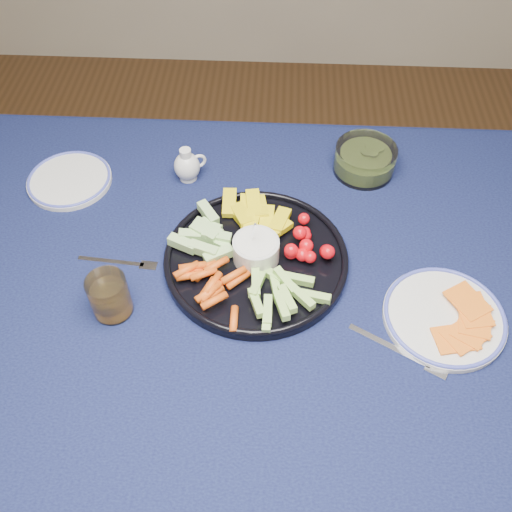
{
  "coord_description": "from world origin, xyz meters",
  "views": [
    {
      "loc": [
        0.11,
        -0.58,
        1.6
      ],
      "look_at": [
        0.07,
        0.1,
        0.77
      ],
      "focal_mm": 40.0,
      "sensor_mm": 36.0,
      "label": 1
    }
  ],
  "objects_px": {
    "dining_table": "(217,330)",
    "cheese_plate": "(445,316)",
    "creamer_pitcher": "(187,166)",
    "pickle_bowl": "(365,161)",
    "side_plate_extra": "(69,180)",
    "crudite_platter": "(255,256)",
    "juice_tumbler": "(110,298)"
  },
  "relations": [
    {
      "from": "pickle_bowl",
      "to": "crudite_platter",
      "type": "bearing_deg",
      "value": -129.36
    },
    {
      "from": "cheese_plate",
      "to": "juice_tumbler",
      "type": "relative_size",
      "value": 2.57
    },
    {
      "from": "pickle_bowl",
      "to": "juice_tumbler",
      "type": "height_order",
      "value": "juice_tumbler"
    },
    {
      "from": "side_plate_extra",
      "to": "juice_tumbler",
      "type": "bearing_deg",
      "value": -63.13
    },
    {
      "from": "crudite_platter",
      "to": "creamer_pitcher",
      "type": "relative_size",
      "value": 4.5
    },
    {
      "from": "creamer_pitcher",
      "to": "side_plate_extra",
      "type": "height_order",
      "value": "creamer_pitcher"
    },
    {
      "from": "creamer_pitcher",
      "to": "pickle_bowl",
      "type": "xyz_separation_m",
      "value": [
        0.38,
        0.04,
        -0.01
      ]
    },
    {
      "from": "dining_table",
      "to": "pickle_bowl",
      "type": "xyz_separation_m",
      "value": [
        0.29,
        0.37,
        0.12
      ]
    },
    {
      "from": "creamer_pitcher",
      "to": "side_plate_extra",
      "type": "distance_m",
      "value": 0.26
    },
    {
      "from": "creamer_pitcher",
      "to": "cheese_plate",
      "type": "height_order",
      "value": "creamer_pitcher"
    },
    {
      "from": "pickle_bowl",
      "to": "cheese_plate",
      "type": "relative_size",
      "value": 0.62
    },
    {
      "from": "side_plate_extra",
      "to": "creamer_pitcher",
      "type": "bearing_deg",
      "value": 6.23
    },
    {
      "from": "crudite_platter",
      "to": "juice_tumbler",
      "type": "bearing_deg",
      "value": -154.11
    },
    {
      "from": "creamer_pitcher",
      "to": "cheese_plate",
      "type": "distance_m",
      "value": 0.61
    },
    {
      "from": "dining_table",
      "to": "side_plate_extra",
      "type": "distance_m",
      "value": 0.47
    },
    {
      "from": "dining_table",
      "to": "crudite_platter",
      "type": "bearing_deg",
      "value": 55.15
    },
    {
      "from": "crudite_platter",
      "to": "dining_table",
      "type": "bearing_deg",
      "value": -124.85
    },
    {
      "from": "cheese_plate",
      "to": "juice_tumbler",
      "type": "xyz_separation_m",
      "value": [
        -0.59,
        -0.01,
        0.03
      ]
    },
    {
      "from": "pickle_bowl",
      "to": "side_plate_extra",
      "type": "height_order",
      "value": "pickle_bowl"
    },
    {
      "from": "pickle_bowl",
      "to": "cheese_plate",
      "type": "height_order",
      "value": "pickle_bowl"
    },
    {
      "from": "dining_table",
      "to": "creamer_pitcher",
      "type": "bearing_deg",
      "value": 104.83
    },
    {
      "from": "crudite_platter",
      "to": "side_plate_extra",
      "type": "bearing_deg",
      "value": 153.62
    },
    {
      "from": "crudite_platter",
      "to": "cheese_plate",
      "type": "xyz_separation_m",
      "value": [
        0.34,
        -0.11,
        -0.01
      ]
    },
    {
      "from": "creamer_pitcher",
      "to": "cheese_plate",
      "type": "bearing_deg",
      "value": -34.58
    },
    {
      "from": "crudite_platter",
      "to": "side_plate_extra",
      "type": "height_order",
      "value": "crudite_platter"
    },
    {
      "from": "dining_table",
      "to": "cheese_plate",
      "type": "distance_m",
      "value": 0.42
    },
    {
      "from": "dining_table",
      "to": "side_plate_extra",
      "type": "relative_size",
      "value": 9.24
    },
    {
      "from": "dining_table",
      "to": "cheese_plate",
      "type": "relative_size",
      "value": 7.72
    },
    {
      "from": "dining_table",
      "to": "creamer_pitcher",
      "type": "xyz_separation_m",
      "value": [
        -0.09,
        0.33,
        0.12
      ]
    },
    {
      "from": "dining_table",
      "to": "cheese_plate",
      "type": "xyz_separation_m",
      "value": [
        0.41,
        -0.01,
        0.1
      ]
    },
    {
      "from": "crudite_platter",
      "to": "pickle_bowl",
      "type": "bearing_deg",
      "value": 50.64
    },
    {
      "from": "cheese_plate",
      "to": "juice_tumbler",
      "type": "height_order",
      "value": "juice_tumbler"
    }
  ]
}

